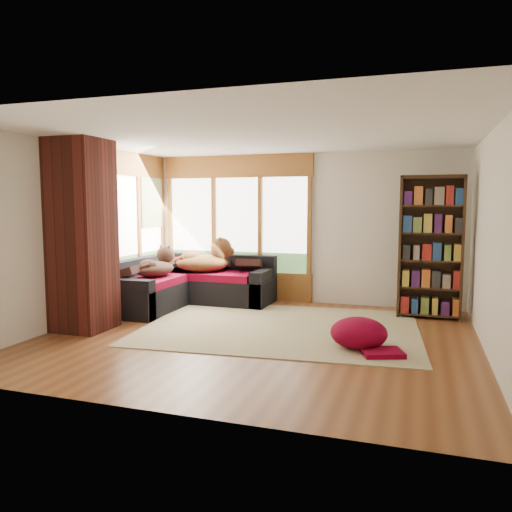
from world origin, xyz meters
The scene contains 17 objects.
floor centered at (0.00, 0.00, 0.00)m, with size 5.50×5.50×0.00m, color brown.
ceiling centered at (0.00, 0.00, 2.60)m, with size 5.50×5.50×0.00m, color white.
wall_back centered at (0.00, 2.50, 1.30)m, with size 5.50×0.04×2.60m, color silver.
wall_front centered at (0.00, -2.50, 1.30)m, with size 5.50×0.04×2.60m, color silver.
wall_left centered at (-2.75, 0.00, 1.30)m, with size 0.04×5.00×2.60m, color silver.
wall_right centered at (2.75, 0.00, 1.30)m, with size 0.04×5.00×2.60m, color silver.
windows_back centered at (-1.20, 2.47, 1.35)m, with size 2.82×0.10×1.90m.
windows_left centered at (-2.72, 1.20, 1.35)m, with size 0.10×2.62×1.90m.
roller_blind centered at (-2.69, 2.03, 1.75)m, with size 0.03×0.72×0.90m, color gray.
brick_chimney centered at (-2.40, -0.35, 1.30)m, with size 0.70×0.70×2.60m, color #471914.
sectional_sofa centered at (-1.95, 1.70, 0.30)m, with size 2.20×2.20×0.80m.
area_rug centered at (0.16, 0.58, 0.01)m, with size 3.76×2.87×0.01m, color beige.
bookshelf centered at (2.14, 1.85, 1.08)m, with size 0.92×0.31×2.15m.
pouf centered at (1.32, -0.08, 0.20)m, with size 0.68×0.68×0.37m, color maroon.
dog_tan centered at (-1.53, 1.86, 0.80)m, with size 1.07×0.89×0.52m.
dog_brindle centered at (-2.09, 1.14, 0.75)m, with size 0.61×0.84×0.43m.
throw_pillows centered at (-1.92, 1.85, 0.76)m, with size 1.98×1.68×0.45m.
Camera 1 is at (1.98, -6.06, 1.74)m, focal length 35.00 mm.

